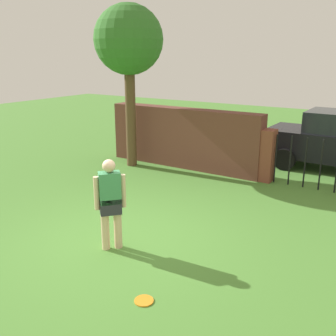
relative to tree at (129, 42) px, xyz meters
The scene contains 6 objects.
ground_plane 6.23m from the tree, 54.99° to the right, with size 40.00×40.00×0.00m, color #4C8433.
brick_wall 3.16m from the tree, 27.34° to the left, with size 4.88×0.50×1.77m, color brown.
tree is the anchor object (origin of this frame).
person 5.99m from the tree, 55.93° to the right, with size 0.40×0.42×1.62m.
fence_gate 5.99m from the tree, ahead, with size 2.89×0.44×1.40m.
frisbee_orange 7.81m from the tree, 50.87° to the right, with size 0.27×0.27×0.02m, color orange.
Camera 1 is at (4.23, -4.92, 3.29)m, focal length 41.35 mm.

